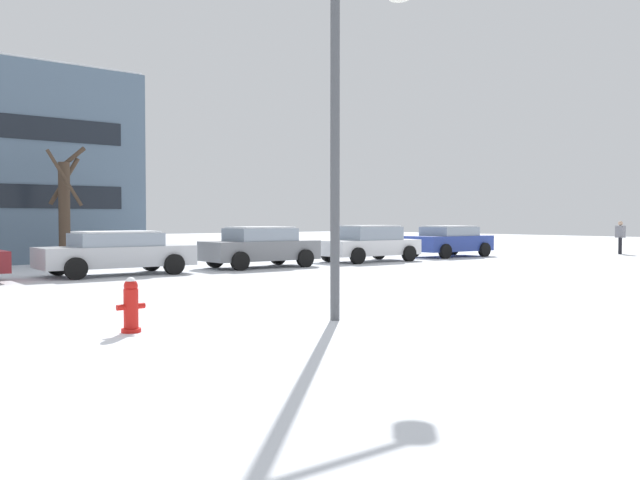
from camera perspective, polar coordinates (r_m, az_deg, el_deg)
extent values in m
plane|color=white|center=(12.10, -18.78, -6.47)|extent=(120.00, 120.00, 0.00)
cube|color=silver|center=(15.27, -23.22, -4.81)|extent=(80.00, 8.72, 0.00)
cylinder|color=red|center=(10.65, -15.78, -7.41)|extent=(0.30, 0.30, 0.06)
cylinder|color=red|center=(10.60, -15.80, -5.64)|extent=(0.22, 0.22, 0.60)
sphere|color=red|center=(10.56, -15.81, -3.78)|extent=(0.21, 0.21, 0.21)
cylinder|color=red|center=(10.53, -16.60, -5.53)|extent=(0.12, 0.09, 0.09)
cylinder|color=red|center=(10.66, -15.01, -5.43)|extent=(0.12, 0.09, 0.09)
sphere|color=white|center=(10.56, -15.82, -3.48)|extent=(0.15, 0.15, 0.15)
cylinder|color=#4C4F54|center=(11.42, 1.29, 8.58)|extent=(0.16, 0.16, 6.14)
cube|color=silver|center=(21.44, -16.95, -1.33)|extent=(4.66, 1.94, 0.62)
cube|color=#8C99A8|center=(21.42, -16.96, 0.04)|extent=(2.59, 1.71, 0.40)
cube|color=white|center=(21.41, -16.97, 0.65)|extent=(2.36, 1.58, 0.06)
cylinder|color=black|center=(22.82, -14.18, -1.78)|extent=(0.65, 0.25, 0.64)
cylinder|color=black|center=(21.19, -12.32, -2.03)|extent=(0.65, 0.25, 0.64)
cylinder|color=black|center=(21.85, -21.43, -2.00)|extent=(0.65, 0.25, 0.64)
cylinder|color=black|center=(20.14, -20.08, -2.30)|extent=(0.65, 0.25, 0.64)
cube|color=slate|center=(23.85, -5.11, -0.88)|extent=(4.17, 1.89, 0.68)
cube|color=#8C99A8|center=(23.83, -5.11, 0.47)|extent=(2.32, 1.68, 0.45)
cube|color=white|center=(23.83, -5.11, 1.07)|extent=(2.11, 1.55, 0.06)
cylinder|color=black|center=(25.32, -3.59, -1.38)|extent=(0.65, 0.25, 0.64)
cylinder|color=black|center=(23.87, -1.27, -1.57)|extent=(0.65, 0.25, 0.64)
cylinder|color=black|center=(23.97, -8.92, -1.57)|extent=(0.65, 0.25, 0.64)
cylinder|color=black|center=(22.43, -6.82, -1.79)|extent=(0.65, 0.25, 0.64)
cube|color=white|center=(27.12, 4.18, -0.63)|extent=(4.25, 1.98, 0.61)
cube|color=#8C99A8|center=(27.10, 4.18, 0.58)|extent=(2.37, 1.75, 0.53)
cube|color=white|center=(27.10, 4.18, 1.20)|extent=(2.15, 1.62, 0.06)
cylinder|color=black|center=(28.72, 5.02, -1.00)|extent=(0.65, 0.25, 0.64)
cylinder|color=black|center=(27.38, 7.58, -1.15)|extent=(0.65, 0.25, 0.64)
cylinder|color=black|center=(26.98, 0.72, -1.18)|extent=(0.65, 0.25, 0.64)
cylinder|color=black|center=(25.55, 3.23, -1.35)|extent=(0.65, 0.25, 0.64)
cube|color=#283D93|center=(31.11, 10.95, -0.27)|extent=(4.08, 2.03, 0.69)
cube|color=#8C99A8|center=(31.09, 10.95, 0.73)|extent=(2.27, 1.80, 0.40)
cube|color=white|center=(31.09, 10.95, 1.16)|extent=(2.07, 1.67, 0.06)
cylinder|color=black|center=(32.72, 11.24, -0.69)|extent=(0.65, 0.25, 0.64)
cylinder|color=black|center=(31.48, 13.82, -0.80)|extent=(0.65, 0.25, 0.64)
cylinder|color=black|center=(30.83, 8.01, -0.82)|extent=(0.65, 0.25, 0.64)
cylinder|color=black|center=(29.52, 10.61, -0.95)|extent=(0.65, 0.25, 0.64)
cylinder|color=black|center=(36.15, 24.21, -0.45)|extent=(0.14, 0.14, 0.81)
cylinder|color=black|center=(35.75, 24.16, -0.47)|extent=(0.14, 0.14, 0.81)
cube|color=slate|center=(35.93, 24.20, 0.65)|extent=(0.31, 0.42, 0.59)
sphere|color=tan|center=(35.93, 24.20, 1.30)|extent=(0.22, 0.22, 0.22)
cylinder|color=#423326|center=(25.33, -20.93, 2.00)|extent=(0.40, 0.40, 3.73)
cylinder|color=#423326|center=(25.85, -20.40, 6.51)|extent=(0.83, 0.93, 0.85)
cylinder|color=#423326|center=(25.84, -20.95, 4.69)|extent=(1.08, 0.50, 1.74)
cylinder|color=#423326|center=(24.82, -20.92, 4.96)|extent=(1.18, 0.46, 1.96)
cube|color=black|center=(27.27, -25.03, 3.43)|extent=(8.69, 0.04, 0.90)
cube|color=black|center=(27.47, -25.10, 8.81)|extent=(8.69, 0.04, 0.90)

